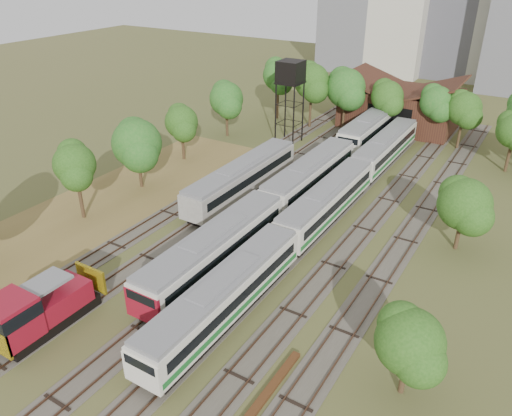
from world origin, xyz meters
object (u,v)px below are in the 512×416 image
Objects in this scene: railcar_red_set at (269,209)px; railcar_green_set at (327,202)px; shunter_locomotive at (35,312)px; water_tower at (291,74)px.

railcar_green_set is (4.00, 4.37, -0.16)m from railcar_red_set.
railcar_red_set is 0.66× the size of railcar_green_set.
shunter_locomotive reaches higher than railcar_red_set.
railcar_green_set is at bearing 47.51° from railcar_red_set.
water_tower is (-9.81, 22.32, 7.29)m from railcar_red_set.
water_tower is at bearing 95.00° from shunter_locomotive.
railcar_green_set is 27.50m from shunter_locomotive.
shunter_locomotive is 0.73× the size of water_tower.
water_tower is (-3.81, 43.57, 7.42)m from shunter_locomotive.
shunter_locomotive is 44.36m from water_tower.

